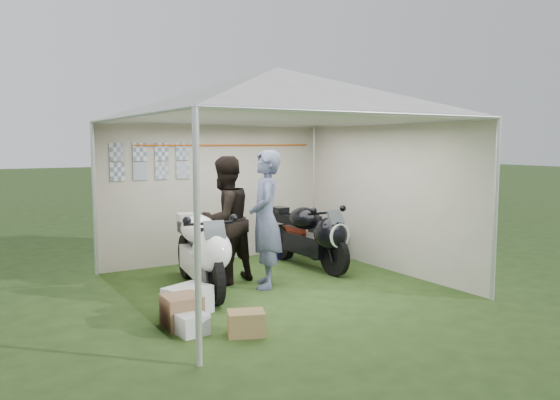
# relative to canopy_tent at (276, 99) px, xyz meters

# --- Properties ---
(ground) EXTENTS (80.00, 80.00, 0.00)m
(ground) POSITION_rel_canopy_tent_xyz_m (0.00, -0.03, -2.58)
(ground) COLOR #243A15
(ground) RESTS_ON ground
(canopy_tent) EXTENTS (5.66, 5.66, 3.00)m
(canopy_tent) POSITION_rel_canopy_tent_xyz_m (0.00, 0.00, 0.00)
(canopy_tent) COLOR silver
(canopy_tent) RESTS_ON ground
(motorcycle_white) EXTENTS (0.67, 2.12, 1.05)m
(motorcycle_white) POSITION_rel_canopy_tent_xyz_m (-1.02, 0.21, -1.99)
(motorcycle_white) COLOR black
(motorcycle_white) RESTS_ON ground
(motorcycle_black) EXTENTS (0.51, 2.02, 0.99)m
(motorcycle_black) POSITION_rel_canopy_tent_xyz_m (1.01, 0.61, -2.02)
(motorcycle_black) COLOR black
(motorcycle_black) RESTS_ON ground
(paddock_stand) EXTENTS (0.42, 0.27, 0.30)m
(paddock_stand) POSITION_rel_canopy_tent_xyz_m (0.96, 1.52, -2.42)
(paddock_stand) COLOR #2930C3
(paddock_stand) RESTS_ON ground
(person_dark_jacket) EXTENTS (1.04, 0.90, 1.81)m
(person_dark_jacket) POSITION_rel_canopy_tent_xyz_m (-0.53, 0.51, -1.67)
(person_dark_jacket) COLOR black
(person_dark_jacket) RESTS_ON ground
(person_blue_jacket) EXTENTS (0.72, 0.82, 1.89)m
(person_blue_jacket) POSITION_rel_canopy_tent_xyz_m (-0.16, 0.01, -1.63)
(person_blue_jacket) COLOR slate
(person_blue_jacket) RESTS_ON ground
(equipment_box) EXTENTS (0.65, 0.59, 0.54)m
(equipment_box) POSITION_rel_canopy_tent_xyz_m (1.70, 1.16, -2.31)
(equipment_box) COLOR black
(equipment_box) RESTS_ON ground
(crate_0) EXTENTS (0.60, 0.54, 0.33)m
(crate_0) POSITION_rel_canopy_tent_xyz_m (-1.54, -0.59, -2.41)
(crate_0) COLOR silver
(crate_0) RESTS_ON ground
(crate_1) EXTENTS (0.39, 0.39, 0.35)m
(crate_1) POSITION_rel_canopy_tent_xyz_m (-1.75, -0.95, -2.40)
(crate_1) COLOR brown
(crate_1) RESTS_ON ground
(crate_2) EXTENTS (0.32, 0.28, 0.22)m
(crate_2) POSITION_rel_canopy_tent_xyz_m (-1.75, -1.26, -2.47)
(crate_2) COLOR silver
(crate_2) RESTS_ON ground
(crate_3) EXTENTS (0.45, 0.39, 0.25)m
(crate_3) POSITION_rel_canopy_tent_xyz_m (-1.28, -1.55, -2.45)
(crate_3) COLOR olive
(crate_3) RESTS_ON ground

